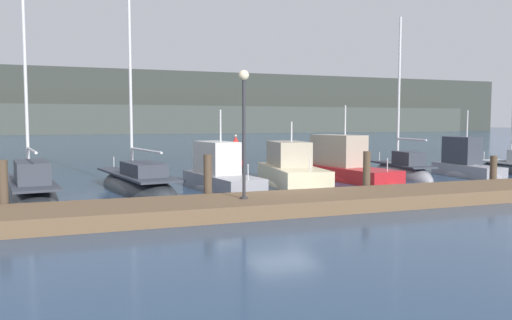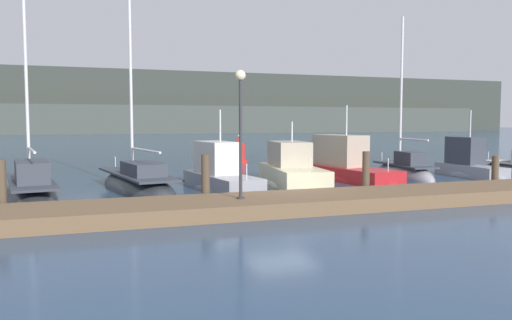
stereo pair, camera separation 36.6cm
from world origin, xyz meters
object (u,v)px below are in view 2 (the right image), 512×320
Objects in this scene: sailboat_berth_8 at (404,175)px; motorboat_berth_9 at (469,171)px; channel_buoy at (239,152)px; dock_lamppost at (241,113)px; motorboat_berth_5 at (221,182)px; motorboat_berth_7 at (346,173)px; motorboat_berth_6 at (292,177)px; sailboat_berth_3 at (31,193)px; sailboat_berth_4 at (137,188)px.

motorboat_berth_9 is at bearing -13.18° from sailboat_berth_8.
dock_lamppost reaches higher than channel_buoy.
motorboat_berth_5 is 0.83× the size of motorboat_berth_7.
motorboat_berth_6 is 12.23m from channel_buoy.
sailboat_berth_3 is 3.11× the size of dock_lamppost.
sailboat_berth_3 is 1.98× the size of motorboat_berth_6.
motorboat_berth_6 is 0.69× the size of sailboat_berth_8.
motorboat_berth_5 is 1.17× the size of motorboat_berth_9.
dock_lamppost is (-7.53, -6.87, 2.75)m from motorboat_berth_7.
sailboat_berth_3 is at bearing -167.55° from sailboat_berth_4.
motorboat_berth_7 is 3.33m from sailboat_berth_8.
motorboat_berth_5 is at bearing -110.29° from channel_buoy.
motorboat_berth_5 is 0.64× the size of sailboat_berth_8.
sailboat_berth_8 is 12.52m from channel_buoy.
sailboat_berth_4 is 1.50× the size of motorboat_berth_7.
motorboat_berth_6 is 3.17× the size of channel_buoy.
motorboat_berth_9 is at bearing -7.18° from motorboat_berth_7.
motorboat_berth_7 is 6.76m from motorboat_berth_9.
motorboat_berth_7 is at bearing 42.35° from dock_lamppost.
sailboat_berth_3 is 8.93m from dock_lamppost.
sailboat_berth_8 is at bearing -64.79° from channel_buoy.
motorboat_berth_7 is 1.42× the size of motorboat_berth_9.
sailboat_berth_4 is 1.67× the size of motorboat_berth_6.
dock_lamppost is (-4.28, -5.96, 2.74)m from motorboat_berth_6.
sailboat_berth_3 is 1.37× the size of sailboat_berth_8.
motorboat_berth_9 is at bearing 1.62° from sailboat_berth_3.
sailboat_berth_3 is 14.06m from motorboat_berth_7.
sailboat_berth_8 is at bearing 4.56° from sailboat_berth_3.
dock_lamppost is at bearing -147.87° from sailboat_berth_8.
motorboat_berth_5 is at bearing -170.90° from sailboat_berth_8.
channel_buoy is at bearing 73.04° from dock_lamppost.
motorboat_berth_5 is 1.45× the size of dock_lamppost.
motorboat_berth_5 is at bearing -176.50° from motorboat_berth_9.
sailboat_berth_4 reaches higher than sailboat_berth_8.
motorboat_berth_9 reaches higher than motorboat_berth_6.
dock_lamppost is at bearing -125.64° from motorboat_berth_6.
sailboat_berth_3 is 4.03m from sailboat_berth_4.
motorboat_berth_6 is at bearing -172.61° from sailboat_berth_8.
sailboat_berth_8 is at bearing 166.82° from motorboat_berth_9.
motorboat_berth_7 is (13.98, 1.43, 0.17)m from sailboat_berth_3.
sailboat_berth_8 is 1.84× the size of motorboat_berth_9.
motorboat_berth_9 is (20.69, 0.59, 0.14)m from sailboat_berth_3.
motorboat_berth_6 is (6.79, -0.34, 0.26)m from sailboat_berth_4.
sailboat_berth_8 is 13.15m from dock_lamppost.
dock_lamppost is (2.51, -6.31, 3.00)m from sailboat_berth_4.
sailboat_berth_4 reaches higher than motorboat_berth_7.
motorboat_berth_7 is (6.78, 1.67, 0.02)m from motorboat_berth_5.
sailboat_berth_8 reaches higher than motorboat_berth_9.
sailboat_berth_3 is 1.78× the size of motorboat_berth_7.
sailboat_berth_4 is 5.28× the size of channel_buoy.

